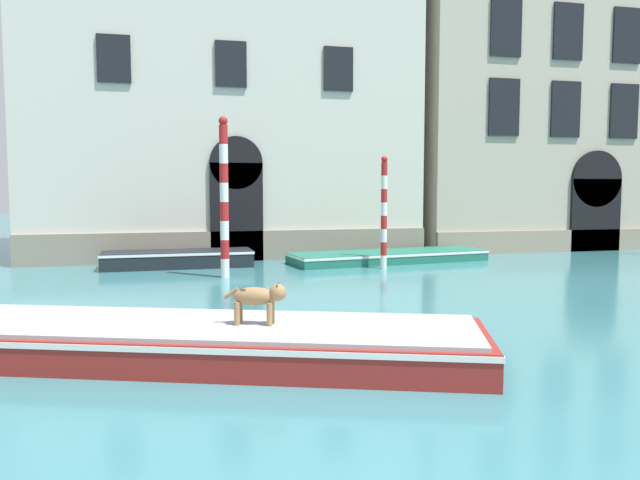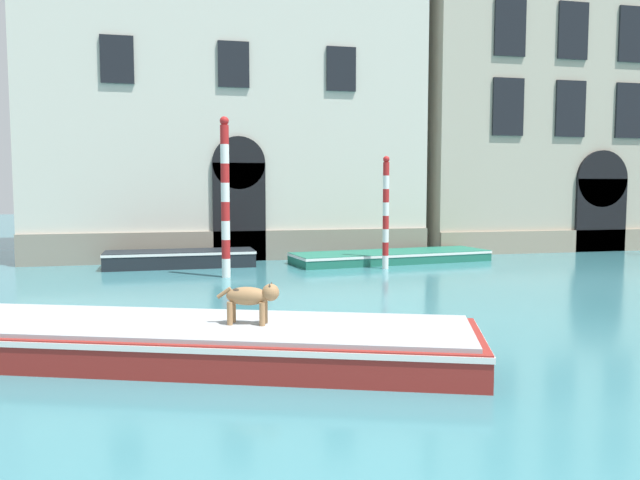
{
  "view_description": "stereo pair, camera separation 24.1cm",
  "coord_description": "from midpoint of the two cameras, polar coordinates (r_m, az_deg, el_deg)",
  "views": [
    {
      "loc": [
        -1.75,
        -1.89,
        2.57
      ],
      "look_at": [
        2.0,
        13.44,
        1.2
      ],
      "focal_mm": 35.0,
      "sensor_mm": 36.0,
      "label": 1
    },
    {
      "loc": [
        -1.51,
        -1.95,
        2.57
      ],
      "look_at": [
        2.0,
        13.44,
        1.2
      ],
      "focal_mm": 35.0,
      "sensor_mm": 36.0,
      "label": 2
    }
  ],
  "objects": [
    {
      "name": "boat_moored_near_palazzo",
      "position": [
        20.31,
        -13.19,
        -1.66
      ],
      "size": [
        4.71,
        1.52,
        0.52
      ],
      "rotation": [
        0.0,
        0.0,
        0.02
      ],
      "color": "black",
      "rests_on": "ground_plane"
    },
    {
      "name": "boat_foreground",
      "position": [
        9.58,
        -12.68,
        -8.88
      ],
      "size": [
        9.0,
        5.13,
        0.55
      ],
      "rotation": [
        0.0,
        0.0,
        -0.35
      ],
      "color": "maroon",
      "rests_on": "ground_plane"
    },
    {
      "name": "palazzo_right",
      "position": [
        29.94,
        20.19,
        16.89
      ],
      "size": [
        13.13,
        6.13,
        17.86
      ],
      "color": "#B2A893",
      "rests_on": "ground_plane"
    },
    {
      "name": "dog_on_deck",
      "position": [
        9.15,
        -6.37,
        -5.2
      ],
      "size": [
        0.89,
        0.47,
        0.62
      ],
      "rotation": [
        0.0,
        0.0,
        -0.34
      ],
      "color": "#997047",
      "rests_on": "boat_foreground"
    },
    {
      "name": "mooring_pole_0",
      "position": [
        17.62,
        -9.15,
        3.9
      ],
      "size": [
        0.25,
        0.25,
        4.49
      ],
      "color": "white",
      "rests_on": "ground_plane"
    },
    {
      "name": "mooring_pole_5",
      "position": [
        19.42,
        5.52,
        2.55
      ],
      "size": [
        0.2,
        0.2,
        3.49
      ],
      "color": "white",
      "rests_on": "ground_plane"
    },
    {
      "name": "boat_moored_far",
      "position": [
        21.24,
        5.98,
        -1.49
      ],
      "size": [
        7.0,
        2.8,
        0.37
      ],
      "rotation": [
        0.0,
        0.0,
        0.14
      ],
      "color": "#1E6651",
      "rests_on": "ground_plane"
    }
  ]
}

